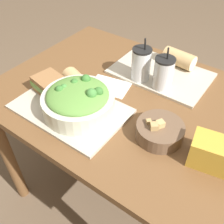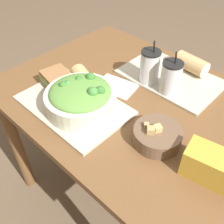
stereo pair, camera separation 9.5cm
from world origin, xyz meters
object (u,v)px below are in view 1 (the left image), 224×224
soup_bowl (160,131)px  chip_bag (217,154)px  baguette_near (79,84)px  napkin_folded (109,86)px  salad_bowl (78,100)px  drink_cup_dark (141,65)px  baguette_far (180,59)px  sandwich_near (51,85)px  drink_cup_red (163,74)px

soup_bowl → chip_bag: bearing=-1.3°
baguette_near → napkin_folded: baguette_near is taller
salad_bowl → drink_cup_dark: (0.08, 0.32, 0.02)m
salad_bowl → napkin_folded: size_ratio=1.43×
baguette_far → baguette_near: bearing=155.5°
sandwich_near → napkin_folded: (0.16, 0.18, -0.04)m
sandwich_near → baguette_near: size_ratio=0.89×
soup_bowl → chip_bag: (0.20, -0.00, 0.02)m
drink_cup_red → baguette_near: bearing=-138.5°
sandwich_near → baguette_far: (0.34, 0.49, 0.00)m
baguette_near → drink_cup_dark: size_ratio=0.94×
sandwich_near → napkin_folded: size_ratio=0.86×
baguette_near → napkin_folded: (0.07, 0.11, -0.05)m
soup_bowl → sandwich_near: size_ratio=1.02×
baguette_near → napkin_folded: 0.14m
baguette_far → drink_cup_red: drink_cup_red is taller
napkin_folded → baguette_far: bearing=60.3°
salad_bowl → soup_bowl: size_ratio=1.63×
salad_bowl → napkin_folded: (-0.01, 0.20, -0.06)m
baguette_near → chip_bag: chip_bag is taller
drink_cup_dark → napkin_folded: drink_cup_dark is taller
soup_bowl → drink_cup_red: bearing=116.4°
soup_bowl → chip_bag: chip_bag is taller
soup_bowl → baguette_far: size_ratio=1.09×
salad_bowl → baguette_far: salad_bowl is taller
soup_bowl → drink_cup_red: size_ratio=0.88×
sandwich_near → soup_bowl: bearing=15.8°
baguette_near → drink_cup_dark: (0.15, 0.23, 0.03)m
drink_cup_red → chip_bag: size_ratio=1.09×
baguette_far → napkin_folded: baguette_far is taller
drink_cup_red → napkin_folded: size_ratio=0.99×
chip_bag → baguette_far: bearing=115.7°
baguette_far → chip_bag: (0.33, -0.45, 0.00)m
baguette_far → napkin_folded: size_ratio=0.80×
baguette_near → drink_cup_red: (0.26, 0.23, 0.03)m
drink_cup_red → napkin_folded: 0.24m
drink_cup_dark → napkin_folded: 0.16m
sandwich_near → salad_bowl: bearing=2.4°
salad_bowl → napkin_folded: salad_bowl is taller
baguette_near → baguette_far: bearing=-11.0°
salad_bowl → drink_cup_dark: bearing=76.6°
salad_bowl → sandwich_near: salad_bowl is taller
soup_bowl → napkin_folded: 0.34m
soup_bowl → drink_cup_dark: drink_cup_dark is taller
soup_bowl → drink_cup_dark: (-0.23, 0.25, 0.05)m
napkin_folded → drink_cup_dark: bearing=54.4°
baguette_near → chip_bag: (0.58, -0.03, 0.00)m
salad_bowl → sandwich_near: 0.17m
soup_bowl → drink_cup_dark: bearing=132.7°
soup_bowl → napkin_folded: size_ratio=0.88×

